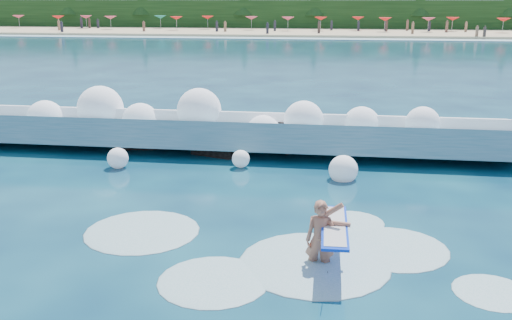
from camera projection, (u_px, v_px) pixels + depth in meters
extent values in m
plane|color=#082541|center=(183.00, 228.00, 13.80)|extent=(200.00, 200.00, 0.00)
cube|color=tan|center=(316.00, 32.00, 88.00)|extent=(140.00, 20.00, 0.40)
cube|color=silver|center=(313.00, 38.00, 77.57)|extent=(140.00, 5.00, 0.08)
cube|color=black|center=(319.00, 15.00, 96.88)|extent=(140.00, 4.00, 5.00)
cube|color=teal|center=(227.00, 137.00, 20.68)|extent=(19.91, 3.03, 1.66)
cube|color=silver|center=(231.00, 119.00, 21.30)|extent=(19.91, 1.40, 0.77)
cube|color=black|center=(146.00, 134.00, 21.50)|extent=(2.48, 2.07, 1.18)
cube|color=black|center=(219.00, 144.00, 20.36)|extent=(1.96, 1.74, 0.91)
cube|color=black|center=(297.00, 136.00, 21.10)|extent=(2.32, 2.24, 1.27)
imported|color=#A5654D|center=(320.00, 240.00, 11.73)|extent=(0.63, 0.43, 1.69)
cube|color=#0D39E1|center=(335.00, 227.00, 11.66)|extent=(0.58, 2.32, 0.06)
cube|color=silver|center=(335.00, 226.00, 11.65)|extent=(0.48, 2.13, 0.06)
cylinder|color=black|center=(328.00, 272.00, 10.59)|extent=(0.01, 0.91, 0.43)
sphere|color=white|center=(46.00, 119.00, 21.54)|extent=(1.39, 1.39, 1.39)
sphere|color=white|center=(100.00, 109.00, 21.69)|extent=(1.75, 1.75, 1.75)
sphere|color=white|center=(141.00, 122.00, 21.21)|extent=(1.38, 1.38, 1.38)
sphere|color=white|center=(199.00, 110.00, 20.94)|extent=(1.63, 1.63, 1.63)
sphere|color=white|center=(263.00, 132.00, 19.95)|extent=(1.20, 1.20, 1.20)
sphere|color=white|center=(304.00, 121.00, 20.16)|extent=(1.43, 1.43, 1.43)
sphere|color=white|center=(361.00, 125.00, 20.26)|extent=(1.33, 1.33, 1.33)
sphere|color=white|center=(423.00, 124.00, 19.29)|extent=(1.17, 1.17, 1.17)
sphere|color=white|center=(118.00, 158.00, 18.56)|extent=(0.69, 0.69, 0.69)
sphere|color=white|center=(241.00, 159.00, 18.57)|extent=(0.58, 0.58, 0.58)
sphere|color=white|center=(343.00, 170.00, 17.39)|extent=(0.89, 0.89, 0.89)
ellipsoid|color=silver|center=(315.00, 263.00, 11.96)|extent=(3.22, 3.22, 0.16)
ellipsoid|color=silver|center=(213.00, 281.00, 11.19)|extent=(2.24, 2.24, 0.11)
ellipsoid|color=silver|center=(393.00, 248.00, 12.65)|extent=(2.45, 2.45, 0.12)
ellipsoid|color=silver|center=(142.00, 231.00, 13.57)|extent=(2.75, 2.75, 0.14)
ellipsoid|color=silver|center=(352.00, 223.00, 14.11)|extent=(1.62, 1.62, 0.08)
ellipsoid|color=silver|center=(493.00, 292.00, 10.76)|extent=(1.51, 1.51, 0.08)
cone|color=#C33954|center=(18.00, 17.00, 97.34)|extent=(2.00, 2.00, 0.50)
cone|color=red|center=(58.00, 17.00, 94.13)|extent=(2.00, 2.00, 0.50)
cone|color=#C33954|center=(86.00, 17.00, 95.48)|extent=(2.00, 2.00, 0.50)
cone|color=#C33954|center=(110.00, 18.00, 92.79)|extent=(2.00, 2.00, 0.50)
cone|color=#13796A|center=(160.00, 17.00, 95.24)|extent=(2.00, 2.00, 0.50)
cone|color=red|center=(176.00, 18.00, 90.99)|extent=(2.00, 2.00, 0.50)
cone|color=red|center=(208.00, 17.00, 93.26)|extent=(2.00, 2.00, 0.50)
cone|color=#C33954|center=(251.00, 18.00, 90.99)|extent=(2.00, 2.00, 0.50)
cone|color=#C33954|center=(288.00, 19.00, 88.63)|extent=(2.00, 2.00, 0.50)
cone|color=red|center=(321.00, 19.00, 88.54)|extent=(2.00, 2.00, 0.50)
cone|color=red|center=(358.00, 18.00, 89.21)|extent=(2.00, 2.00, 0.50)
cone|color=red|center=(385.00, 19.00, 85.96)|extent=(2.00, 2.00, 0.50)
cone|color=#C33954|center=(429.00, 19.00, 85.78)|extent=(2.00, 2.00, 0.50)
cone|color=red|center=(453.00, 19.00, 87.24)|extent=(2.00, 2.00, 0.50)
cone|color=red|center=(504.00, 20.00, 83.79)|extent=(2.00, 2.00, 0.50)
cube|color=#3F332D|center=(185.00, 26.00, 89.32)|extent=(0.35, 0.22, 1.45)
cube|color=#262633|center=(362.00, 25.00, 89.37)|extent=(0.35, 0.22, 1.61)
cube|color=brown|center=(447.00, 27.00, 84.81)|extent=(0.35, 0.22, 1.47)
cube|color=#3F332D|center=(200.00, 27.00, 86.03)|extent=(0.35, 0.22, 1.53)
cube|color=#262633|center=(327.00, 29.00, 80.53)|extent=(0.35, 0.22, 1.49)
cube|color=#3F332D|center=(495.00, 27.00, 85.11)|extent=(0.35, 0.22, 1.46)
cube|color=#262633|center=(426.00, 27.00, 84.36)|extent=(0.35, 0.22, 1.45)
cube|color=brown|center=(51.00, 26.00, 88.59)|extent=(0.35, 0.22, 1.47)
cube|color=#262633|center=(217.00, 27.00, 86.61)|extent=(0.35, 0.22, 1.42)
cube|color=brown|center=(190.00, 26.00, 87.50)|extent=(0.35, 0.22, 1.57)
cube|color=#3F332D|center=(136.00, 27.00, 84.78)|extent=(0.35, 0.22, 1.60)
cube|color=#8C664C|center=(35.00, 26.00, 89.19)|extent=(0.35, 0.22, 1.39)
cube|color=#262633|center=(280.00, 28.00, 80.80)|extent=(0.35, 0.22, 1.61)
cube|color=brown|center=(142.00, 27.00, 87.82)|extent=(0.35, 0.22, 1.38)
cube|color=#3F332D|center=(491.00, 30.00, 79.09)|extent=(0.35, 0.22, 1.36)
cube|color=#8C664C|center=(343.00, 26.00, 88.65)|extent=(0.35, 0.22, 1.51)
cube|color=#8C664C|center=(456.00, 27.00, 86.65)|extent=(0.35, 0.22, 1.46)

